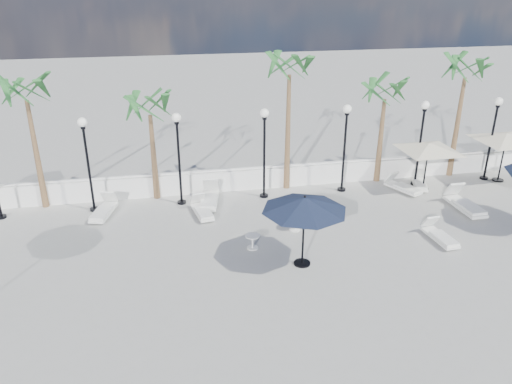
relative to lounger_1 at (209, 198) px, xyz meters
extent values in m
plane|color=gray|center=(2.37, -6.22, -0.26)|extent=(100.00, 100.00, 0.00)
cube|color=white|center=(2.37, 1.28, 0.19)|extent=(26.00, 0.30, 0.90)
cube|color=white|center=(2.37, 1.28, 0.71)|extent=(26.00, 0.12, 0.08)
cylinder|color=black|center=(-8.13, 0.28, -0.21)|extent=(0.36, 0.36, 0.10)
cylinder|color=black|center=(-4.63, 0.28, -0.21)|extent=(0.36, 0.36, 0.10)
cylinder|color=black|center=(-4.63, 0.28, 1.49)|extent=(0.10, 0.10, 3.50)
cylinder|color=black|center=(-4.63, 0.28, 3.19)|extent=(0.18, 0.18, 0.10)
sphere|color=white|center=(-4.63, 0.28, 3.40)|extent=(0.36, 0.36, 0.36)
cylinder|color=black|center=(-1.13, 0.28, -0.21)|extent=(0.36, 0.36, 0.10)
cylinder|color=black|center=(-1.13, 0.28, 1.49)|extent=(0.10, 0.10, 3.50)
cylinder|color=black|center=(-1.13, 0.28, 3.19)|extent=(0.18, 0.18, 0.10)
sphere|color=white|center=(-1.13, 0.28, 3.40)|extent=(0.36, 0.36, 0.36)
cylinder|color=black|center=(2.37, 0.28, -0.21)|extent=(0.36, 0.36, 0.10)
cylinder|color=black|center=(2.37, 0.28, 1.49)|extent=(0.10, 0.10, 3.50)
cylinder|color=black|center=(2.37, 0.28, 3.19)|extent=(0.18, 0.18, 0.10)
sphere|color=white|center=(2.37, 0.28, 3.40)|extent=(0.36, 0.36, 0.36)
cylinder|color=black|center=(5.87, 0.28, -0.21)|extent=(0.36, 0.36, 0.10)
cylinder|color=black|center=(5.87, 0.28, 1.49)|extent=(0.10, 0.10, 3.50)
cylinder|color=black|center=(5.87, 0.28, 3.19)|extent=(0.18, 0.18, 0.10)
sphere|color=white|center=(5.87, 0.28, 3.40)|extent=(0.36, 0.36, 0.36)
cylinder|color=black|center=(9.37, 0.28, -0.21)|extent=(0.36, 0.36, 0.10)
cylinder|color=black|center=(9.37, 0.28, 1.49)|extent=(0.10, 0.10, 3.50)
cylinder|color=black|center=(9.37, 0.28, 3.19)|extent=(0.18, 0.18, 0.10)
sphere|color=white|center=(9.37, 0.28, 3.40)|extent=(0.36, 0.36, 0.36)
cylinder|color=black|center=(12.87, 0.28, -0.21)|extent=(0.36, 0.36, 0.10)
cylinder|color=black|center=(12.87, 0.28, 1.49)|extent=(0.10, 0.10, 3.50)
cylinder|color=black|center=(12.87, 0.28, 3.19)|extent=(0.18, 0.18, 0.10)
sphere|color=white|center=(12.87, 0.28, 3.40)|extent=(0.36, 0.36, 0.36)
cone|color=brown|center=(-6.63, 1.08, 1.94)|extent=(0.28, 0.28, 4.40)
cone|color=brown|center=(-2.13, 1.08, 1.54)|extent=(0.28, 0.28, 3.60)
cone|color=brown|center=(3.57, 1.08, 2.24)|extent=(0.28, 0.28, 5.00)
cone|color=brown|center=(7.87, 1.08, 1.64)|extent=(0.28, 0.28, 3.80)
cone|color=brown|center=(11.57, 1.08, 2.04)|extent=(0.28, 0.28, 4.60)
cube|color=silver|center=(0.00, -0.02, -0.10)|extent=(1.04, 2.10, 0.11)
cube|color=silver|center=(-0.06, -0.29, 0.02)|extent=(0.88, 1.45, 0.11)
cube|color=silver|center=(0.15, 0.78, 0.31)|extent=(0.71, 0.59, 0.63)
cube|color=silver|center=(-0.40, -1.01, -0.12)|extent=(0.83, 1.74, 0.09)
cube|color=silver|center=(-0.36, -1.24, -0.02)|extent=(0.70, 1.20, 0.09)
cube|color=silver|center=(-0.51, -0.35, 0.21)|extent=(0.58, 0.48, 0.52)
cube|color=silver|center=(-4.22, -0.30, -0.11)|extent=(1.05, 1.90, 0.10)
cube|color=silver|center=(-4.28, -0.54, 0.00)|extent=(0.86, 1.32, 0.10)
cube|color=silver|center=(-4.03, 0.40, 0.25)|extent=(0.66, 0.56, 0.56)
cube|color=silver|center=(7.70, -4.76, -0.13)|extent=(0.67, 1.68, 0.09)
cube|color=silver|center=(7.72, -4.98, -0.03)|extent=(0.60, 1.14, 0.09)
cube|color=silver|center=(7.65, -4.10, 0.20)|extent=(0.54, 0.43, 0.51)
cube|color=silver|center=(10.02, -2.63, -0.09)|extent=(0.74, 2.12, 0.11)
cube|color=silver|center=(10.02, -2.91, 0.04)|extent=(0.68, 1.43, 0.11)
cube|color=silver|center=(10.00, -1.77, 0.33)|extent=(0.67, 0.51, 0.66)
cube|color=silver|center=(8.49, -0.33, -0.12)|extent=(1.23, 1.78, 0.09)
cube|color=silver|center=(8.58, -0.54, -0.02)|extent=(0.96, 1.27, 0.09)
cube|color=silver|center=(8.20, 0.30, 0.22)|extent=(0.65, 0.59, 0.53)
cube|color=silver|center=(9.44, -0.02, -0.13)|extent=(1.05, 1.68, 0.09)
cube|color=silver|center=(9.36, -0.22, -0.03)|extent=(0.84, 1.18, 0.09)
cube|color=silver|center=(9.66, 0.59, 0.19)|extent=(0.60, 0.53, 0.50)
cylinder|color=silver|center=(1.06, -3.96, -0.24)|extent=(0.40, 0.40, 0.03)
cylinder|color=silver|center=(1.06, -3.96, -0.02)|extent=(0.06, 0.06, 0.48)
cylinder|color=silver|center=(1.06, -3.96, 0.23)|extent=(0.52, 0.52, 0.03)
cylinder|color=silver|center=(2.85, -2.94, -0.24)|extent=(0.41, 0.41, 0.03)
cylinder|color=silver|center=(2.85, -2.94, -0.01)|extent=(0.06, 0.06, 0.50)
cylinder|color=silver|center=(2.85, -2.94, 0.25)|extent=(0.54, 0.54, 0.03)
cylinder|color=black|center=(2.45, -5.31, -0.23)|extent=(0.55, 0.55, 0.06)
cylinder|color=black|center=(2.45, -5.31, 0.92)|extent=(0.07, 0.07, 2.35)
cone|color=black|center=(2.45, -5.31, 1.92)|extent=(2.74, 2.74, 0.44)
sphere|color=black|center=(2.45, -5.31, 2.16)|extent=(0.08, 0.08, 0.08)
cylinder|color=black|center=(13.39, -0.02, -0.23)|extent=(0.51, 0.51, 0.06)
cylinder|color=black|center=(13.39, -0.02, 0.86)|extent=(0.07, 0.07, 2.24)
pyramid|color=#BEB897|center=(13.39, -0.02, 2.01)|extent=(4.96, 4.96, 0.34)
cylinder|color=black|center=(9.48, -0.27, -0.23)|extent=(0.49, 0.49, 0.06)
cylinder|color=black|center=(9.48, -0.27, 0.80)|extent=(0.07, 0.07, 2.12)
pyramid|color=#BEB897|center=(9.48, -0.27, 1.88)|extent=(4.59, 4.59, 0.33)
camera|label=1|loc=(-1.78, -18.84, 8.41)|focal=35.00mm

